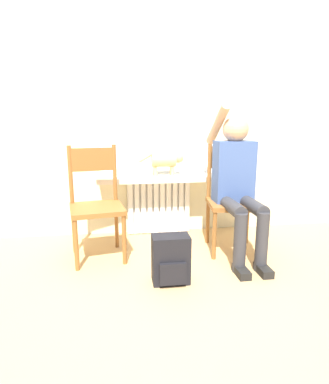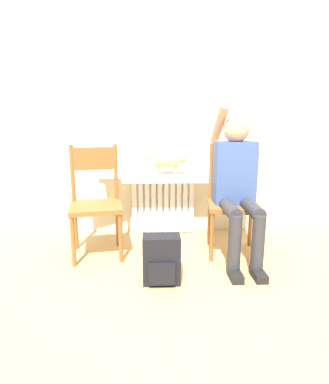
{
  "view_description": "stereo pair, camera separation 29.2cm",
  "coord_description": "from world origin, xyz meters",
  "px_view_note": "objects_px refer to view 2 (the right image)",
  "views": [
    {
      "loc": [
        -0.4,
        -2.1,
        1.17
      ],
      "look_at": [
        0.0,
        0.72,
        0.54
      ],
      "focal_mm": 30.0,
      "sensor_mm": 36.0,
      "label": 1
    },
    {
      "loc": [
        -0.11,
        -2.13,
        1.17
      ],
      "look_at": [
        0.0,
        0.72,
        0.54
      ],
      "focal_mm": 30.0,
      "sensor_mm": 36.0,
      "label": 2
    }
  ],
  "objects_px": {
    "chair_right": "(233,199)",
    "backpack": "(162,260)",
    "chair_left": "(96,200)",
    "person": "(237,180)",
    "cat": "(169,161)"
  },
  "relations": [
    {
      "from": "chair_right",
      "to": "backpack",
      "type": "relative_size",
      "value": 2.69
    },
    {
      "from": "chair_left",
      "to": "person",
      "type": "bearing_deg",
      "value": -15.56
    },
    {
      "from": "chair_left",
      "to": "backpack",
      "type": "height_order",
      "value": "chair_left"
    },
    {
      "from": "backpack",
      "to": "cat",
      "type": "bearing_deg",
      "value": 83.84
    },
    {
      "from": "chair_right",
      "to": "cat",
      "type": "distance_m",
      "value": 0.75
    },
    {
      "from": "chair_right",
      "to": "backpack",
      "type": "distance_m",
      "value": 0.92
    },
    {
      "from": "chair_right",
      "to": "backpack",
      "type": "bearing_deg",
      "value": -132.12
    },
    {
      "from": "person",
      "to": "backpack",
      "type": "xyz_separation_m",
      "value": [
        -0.65,
        -0.44,
        -0.51
      ]
    },
    {
      "from": "chair_right",
      "to": "person",
      "type": "xyz_separation_m",
      "value": [
        -0.01,
        -0.12,
        0.2
      ]
    },
    {
      "from": "cat",
      "to": "backpack",
      "type": "bearing_deg",
      "value": -96.16
    },
    {
      "from": "chair_right",
      "to": "person",
      "type": "bearing_deg",
      "value": -85.59
    },
    {
      "from": "chair_left",
      "to": "chair_right",
      "type": "xyz_separation_m",
      "value": [
        1.22,
        0.0,
        0.0
      ]
    },
    {
      "from": "chair_right",
      "to": "cat",
      "type": "bearing_deg",
      "value": 150.56
    },
    {
      "from": "chair_right",
      "to": "person",
      "type": "height_order",
      "value": "person"
    },
    {
      "from": "chair_right",
      "to": "cat",
      "type": "xyz_separation_m",
      "value": [
        -0.55,
        0.41,
        0.3
      ]
    }
  ]
}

